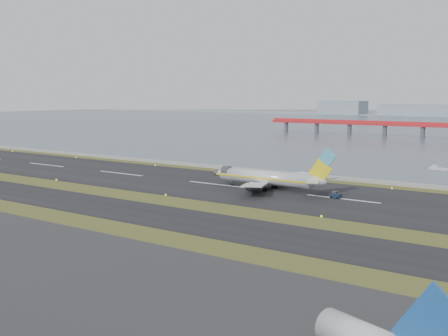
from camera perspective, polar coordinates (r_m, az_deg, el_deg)
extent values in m
plane|color=#394619|center=(143.35, -7.93, -3.24)|extent=(1000.00, 1000.00, 0.00)
cube|color=black|center=(135.08, -11.45, -3.96)|extent=(1000.00, 18.00, 0.10)
cube|color=black|center=(166.02, -0.79, -1.69)|extent=(1000.00, 45.00, 0.10)
cube|color=gray|center=(190.66, 4.57, -0.38)|extent=(1000.00, 2.50, 1.00)
cylinder|color=#4C4C51|center=(392.96, 9.40, 3.95)|extent=(2.80, 2.80, 7.00)
cube|color=#87969F|center=(788.75, 11.95, 6.04)|extent=(60.00, 35.00, 18.00)
cube|color=#87969F|center=(754.15, 18.95, 5.59)|extent=(90.00, 35.00, 14.00)
cylinder|color=silver|center=(156.94, 4.17, -0.97)|extent=(28.00, 3.80, 3.80)
cone|color=silver|center=(165.52, -0.44, -0.51)|extent=(3.20, 3.80, 3.80)
cone|color=silver|center=(149.19, 9.48, -1.37)|extent=(5.00, 3.80, 3.80)
cube|color=yellow|center=(155.32, 3.80, -1.05)|extent=(31.00, 0.06, 0.45)
cube|color=yellow|center=(158.56, 4.53, -0.88)|extent=(31.00, 0.06, 0.45)
cube|color=silver|center=(148.76, 3.18, -1.70)|extent=(11.31, 15.89, 1.66)
cube|color=silver|center=(163.20, 6.38, -0.92)|extent=(11.31, 15.89, 1.66)
cylinder|color=#3C3C41|center=(151.94, 3.14, -1.96)|extent=(4.20, 2.10, 2.10)
cylinder|color=#3C3C41|center=(162.07, 5.42, -1.39)|extent=(4.20, 2.10, 2.10)
cube|color=yellow|center=(148.43, 9.79, -0.29)|extent=(6.80, 0.35, 6.85)
cube|color=#4AB3D3|center=(147.17, 10.48, 1.08)|extent=(4.85, 0.37, 4.90)
cube|color=silver|center=(145.61, 8.93, -1.38)|extent=(5.64, 6.80, 0.22)
cube|color=silver|center=(152.37, 10.22, -1.02)|extent=(5.64, 6.80, 0.22)
cylinder|color=black|center=(163.34, 0.86, -1.70)|extent=(0.80, 0.28, 0.80)
cylinder|color=black|center=(154.27, 4.09, -2.22)|extent=(1.00, 0.38, 1.00)
cylinder|color=black|center=(159.01, 5.15, -1.94)|extent=(1.00, 0.38, 1.00)
cube|color=#132036|center=(146.91, 11.31, -2.75)|extent=(3.00, 2.01, 1.04)
cube|color=#3C3C41|center=(146.98, 11.20, -2.47)|extent=(1.42, 1.49, 0.61)
cylinder|color=black|center=(146.95, 10.84, -2.92)|extent=(0.64, 0.36, 0.61)
cylinder|color=black|center=(148.08, 11.15, -2.85)|extent=(0.64, 0.36, 0.61)
cylinder|color=black|center=(145.90, 11.46, -3.01)|extent=(0.64, 0.36, 0.61)
cylinder|color=black|center=(147.04, 11.76, -2.94)|extent=(0.64, 0.36, 0.61)
cube|color=#1C509B|center=(53.46, 20.15, -14.94)|extent=(7.40, 2.81, 8.32)
cube|color=#BBBABF|center=(212.19, 21.03, -0.09)|extent=(7.42, 3.88, 0.91)
cube|color=#BBBABF|center=(212.81, 20.68, 0.17)|extent=(2.36, 2.06, 0.91)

